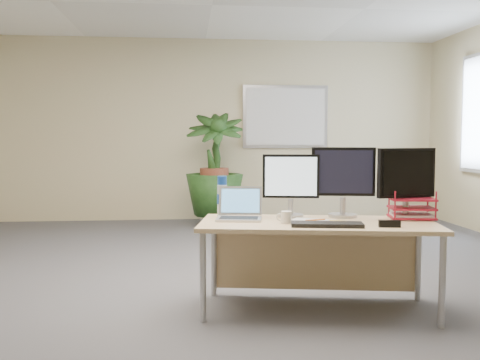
{
  "coord_description": "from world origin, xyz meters",
  "views": [
    {
      "loc": [
        -0.29,
        -4.07,
        1.21
      ],
      "look_at": [
        0.15,
        0.35,
        0.87
      ],
      "focal_mm": 40.0,
      "sensor_mm": 36.0,
      "label": 1
    }
  ],
  "objects": [
    {
      "name": "laptop",
      "position": [
        0.09,
        -0.23,
        0.69
      ],
      "size": [
        0.36,
        0.33,
        0.23
      ],
      "color": "silver",
      "rests_on": "desk"
    },
    {
      "name": "monitor_dark",
      "position": [
        1.29,
        -0.36,
        0.93
      ],
      "size": [
        0.46,
        0.21,
        0.51
      ],
      "color": "#ACACB1",
      "rests_on": "desk"
    },
    {
      "name": "letter_tray",
      "position": [
        1.33,
        -0.36,
        0.7
      ],
      "size": [
        0.35,
        0.29,
        0.15
      ],
      "color": "#A9142A",
      "rests_on": "desk"
    },
    {
      "name": "monitor_left",
      "position": [
        0.48,
        -0.17,
        0.9
      ],
      "size": [
        0.42,
        0.19,
        0.47
      ],
      "color": "#ACACB1",
      "rests_on": "desk"
    },
    {
      "name": "keyboard",
      "position": [
        0.64,
        -0.62,
        0.65
      ],
      "size": [
        0.49,
        0.24,
        0.03
      ],
      "primitive_type": "cube",
      "rotation": [
        0.0,
        0.0,
        -0.17
      ],
      "color": "black",
      "rests_on": "desk"
    },
    {
      "name": "floor_plant",
      "position": [
        0.09,
        3.34,
        0.75
      ],
      "size": [
        0.92,
        0.92,
        1.5
      ],
      "primitive_type": "imported",
      "rotation": [
        0.0,
        0.0,
        -0.1
      ],
      "color": "#193A15",
      "rests_on": "floor"
    },
    {
      "name": "monitor_right",
      "position": [
        0.86,
        -0.21,
        0.93
      ],
      "size": [
        0.47,
        0.21,
        0.52
      ],
      "color": "#ACACB1",
      "rests_on": "desk"
    },
    {
      "name": "back_wall",
      "position": [
        0.0,
        4.0,
        1.35
      ],
      "size": [
        7.0,
        0.04,
        2.7
      ],
      "primitive_type": "cube",
      "color": "beige",
      "rests_on": "floor"
    },
    {
      "name": "coffee_mug",
      "position": [
        0.39,
        -0.46,
        0.67
      ],
      "size": [
        0.11,
        0.07,
        0.08
      ],
      "color": "white",
      "rests_on": "desk"
    },
    {
      "name": "water_bottle",
      "position": [
        -0.03,
        -0.07,
        0.78
      ],
      "size": [
        0.08,
        0.08,
        0.3
      ],
      "color": "silver",
      "rests_on": "desk"
    },
    {
      "name": "stapler",
      "position": [
        1.04,
        -0.7,
        0.66
      ],
      "size": [
        0.15,
        0.06,
        0.05
      ],
      "primitive_type": "cube",
      "rotation": [
        0.0,
        0.0,
        -0.17
      ],
      "color": "black",
      "rests_on": "desk"
    },
    {
      "name": "floor",
      "position": [
        0.0,
        0.0,
        0.0
      ],
      "size": [
        8.0,
        8.0,
        0.0
      ],
      "primitive_type": "plane",
      "color": "#4E4D53",
      "rests_on": "ground"
    },
    {
      "name": "spiral_notebook",
      "position": [
        0.58,
        -0.45,
        0.64
      ],
      "size": [
        0.36,
        0.33,
        0.01
      ],
      "primitive_type": "cube",
      "rotation": [
        0.0,
        0.0,
        -0.5
      ],
      "color": "silver",
      "rests_on": "desk"
    },
    {
      "name": "orange_pen",
      "position": [
        0.6,
        -0.44,
        0.65
      ],
      "size": [
        0.15,
        0.05,
        0.01
      ],
      "primitive_type": "cylinder",
      "rotation": [
        0.0,
        1.57,
        0.29
      ],
      "color": "#D06217",
      "rests_on": "spiral_notebook"
    },
    {
      "name": "yellow_highlighter",
      "position": [
        0.75,
        -0.48,
        0.64
      ],
      "size": [
        0.11,
        0.06,
        0.02
      ],
      "primitive_type": "cylinder",
      "rotation": [
        0.0,
        1.57,
        -0.43
      ],
      "color": "yellow",
      "rests_on": "desk"
    },
    {
      "name": "desk",
      "position": [
        0.64,
        -0.35,
        0.5
      ],
      "size": [
        1.74,
        0.96,
        0.63
      ],
      "color": "tan",
      "rests_on": "floor"
    },
    {
      "name": "whiteboard",
      "position": [
        1.2,
        3.97,
        1.55
      ],
      "size": [
        1.3,
        0.04,
        0.95
      ],
      "color": "silver",
      "rests_on": "back_wall"
    }
  ]
}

